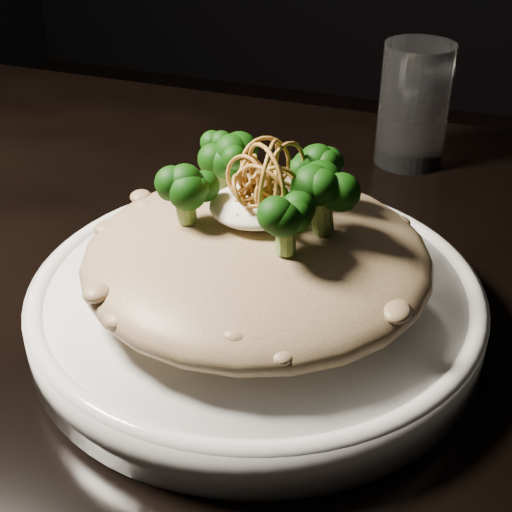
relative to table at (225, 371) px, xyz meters
The scene contains 7 objects.
table is the anchor object (origin of this frame).
plate 0.11m from the table, 37.03° to the right, with size 0.31×0.31×0.03m, color white.
risotto 0.15m from the table, 39.14° to the right, with size 0.23×0.23×0.05m, color brown.
broccoli 0.19m from the table, 31.79° to the right, with size 0.13×0.13×0.05m, color black, non-canonical shape.
cheese 0.18m from the table, 35.18° to the right, with size 0.06×0.06×0.02m, color white.
shallots 0.21m from the table, 33.06° to the right, with size 0.06×0.06×0.04m, color brown, non-canonical shape.
drinking_glass 0.33m from the table, 72.23° to the left, with size 0.07×0.07×0.12m, color white.
Camera 1 is at (0.18, -0.41, 1.06)m, focal length 50.00 mm.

